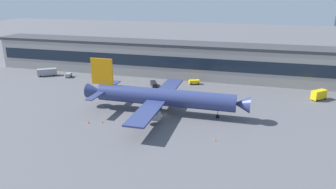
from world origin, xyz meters
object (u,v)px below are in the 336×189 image
(traffic_cone_0, at_px, (102,122))
(airliner, at_px, (162,97))
(fuel_truck, at_px, (47,72))
(follow_me_car, at_px, (194,82))
(stair_truck, at_px, (319,94))
(traffic_cone_3, at_px, (148,122))
(traffic_cone_1, at_px, (89,122))
(belt_loader, at_px, (154,84))
(baggage_tug, at_px, (69,75))
(traffic_cone_2, at_px, (215,140))

(traffic_cone_0, bearing_deg, airliner, 40.14)
(fuel_truck, relative_size, traffic_cone_0, 13.93)
(follow_me_car, height_order, stair_truck, stair_truck)
(airliner, relative_size, fuel_truck, 6.31)
(follow_me_car, distance_m, traffic_cone_0, 50.92)
(airliner, height_order, traffic_cone_3, airliner)
(traffic_cone_0, bearing_deg, traffic_cone_1, -159.30)
(stair_truck, relative_size, traffic_cone_3, 8.92)
(belt_loader, bearing_deg, traffic_cone_0, -95.30)
(traffic_cone_3, bearing_deg, fuel_truck, 148.31)
(traffic_cone_3, bearing_deg, stair_truck, 34.60)
(belt_loader, xyz_separation_m, traffic_cone_0, (-3.65, -39.33, -0.84))
(baggage_tug, relative_size, traffic_cone_2, 7.20)
(follow_me_car, bearing_deg, traffic_cone_3, -97.14)
(stair_truck, bearing_deg, baggage_tug, 178.38)
(traffic_cone_0, distance_m, traffic_cone_3, 13.90)
(airliner, relative_size, traffic_cone_3, 80.68)
(baggage_tug, bearing_deg, traffic_cone_3, -37.19)
(baggage_tug, height_order, traffic_cone_0, baggage_tug)
(airliner, bearing_deg, stair_truck, 28.01)
(belt_loader, height_order, traffic_cone_0, belt_loader)
(fuel_truck, bearing_deg, traffic_cone_0, -40.47)
(baggage_tug, bearing_deg, airliner, -29.47)
(airliner, height_order, traffic_cone_2, airliner)
(belt_loader, distance_m, traffic_cone_0, 39.51)
(follow_me_car, xyz_separation_m, traffic_cone_3, (-5.49, -43.80, -0.75))
(traffic_cone_1, bearing_deg, stair_truck, 30.54)
(follow_me_car, bearing_deg, baggage_tug, -175.81)
(traffic_cone_3, bearing_deg, traffic_cone_2, -17.23)
(stair_truck, xyz_separation_m, traffic_cone_2, (-32.18, -43.08, -1.70))
(stair_truck, relative_size, traffic_cone_0, 9.71)
(fuel_truck, distance_m, traffic_cone_1, 63.76)
(fuel_truck, xyz_separation_m, follow_me_car, (68.86, 4.67, -0.79))
(stair_truck, bearing_deg, fuel_truck, 178.76)
(airliner, height_order, belt_loader, airliner)
(baggage_tug, bearing_deg, follow_me_car, 4.19)
(traffic_cone_1, relative_size, traffic_cone_3, 1.00)
(stair_truck, distance_m, traffic_cone_2, 53.80)
(stair_truck, relative_size, traffic_cone_2, 10.81)
(belt_loader, height_order, stair_truck, stair_truck)
(baggage_tug, relative_size, traffic_cone_3, 5.94)
(baggage_tug, distance_m, follow_me_car, 57.81)
(airliner, xyz_separation_m, traffic_cone_1, (-18.86, -14.12, -4.98))
(follow_me_car, relative_size, traffic_cone_3, 7.14)
(belt_loader, distance_m, stair_truck, 62.88)
(stair_truck, height_order, traffic_cone_0, stair_truck)
(baggage_tug, bearing_deg, traffic_cone_2, -32.23)
(airliner, distance_m, traffic_cone_2, 25.39)
(belt_loader, relative_size, traffic_cone_2, 11.94)
(follow_me_car, distance_m, stair_truck, 48.12)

